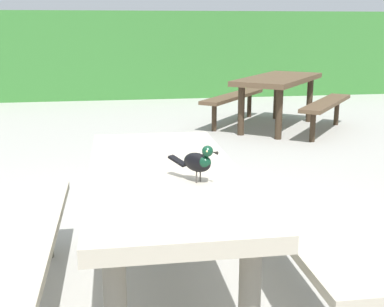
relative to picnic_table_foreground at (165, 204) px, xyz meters
name	(u,v)px	position (x,y,z in m)	size (l,w,h in m)	color
ground_plane	(147,287)	(-0.09, 0.15, -0.56)	(60.00, 60.00, 0.00)	#A3A099
hedge_wall	(116,54)	(-0.09, 8.56, 0.30)	(28.00, 1.87, 1.72)	#387A33
picnic_table_foreground	(165,204)	(0.00, 0.00, 0.00)	(1.69, 1.81, 0.74)	#B2A893
bird_grackle	(199,161)	(0.14, -0.24, 0.29)	(0.21, 0.23, 0.18)	black
picnic_table_mid_left	(278,90)	(2.12, 4.44, 0.00)	(2.38, 2.38, 0.74)	brown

